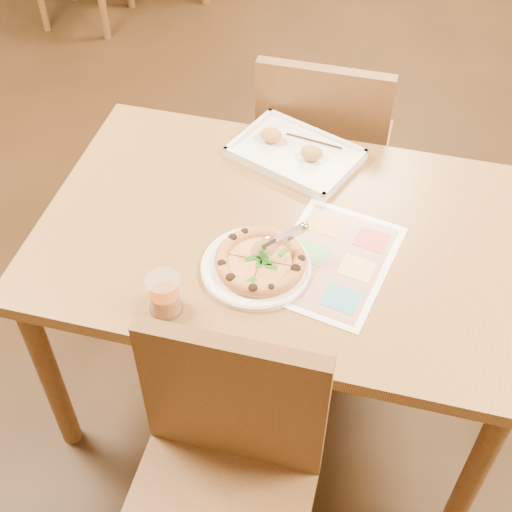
% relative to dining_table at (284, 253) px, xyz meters
% --- Properties ---
extents(room, '(7.00, 7.00, 7.00)m').
position_rel_dining_table_xyz_m(room, '(0.00, 0.00, 0.72)').
color(room, black).
rests_on(room, ground).
extents(dining_table, '(1.30, 0.85, 0.72)m').
position_rel_dining_table_xyz_m(dining_table, '(0.00, 0.00, 0.00)').
color(dining_table, olive).
rests_on(dining_table, ground).
extents(chair_near, '(0.42, 0.42, 0.47)m').
position_rel_dining_table_xyz_m(chair_near, '(0.00, -0.60, -0.07)').
color(chair_near, brown).
rests_on(chair_near, ground).
extents(chair_far, '(0.42, 0.42, 0.47)m').
position_rel_dining_table_xyz_m(chair_far, '(-0.00, 0.60, -0.07)').
color(chair_far, brown).
rests_on(chair_far, ground).
extents(plate, '(0.32, 0.32, 0.01)m').
position_rel_dining_table_xyz_m(plate, '(-0.04, -0.15, 0.09)').
color(plate, white).
rests_on(plate, dining_table).
extents(pizza, '(0.23, 0.23, 0.03)m').
position_rel_dining_table_xyz_m(pizza, '(-0.03, -0.14, 0.11)').
color(pizza, '#DE894C').
rests_on(pizza, plate).
extents(pizza_cutter, '(0.12, 0.09, 0.08)m').
position_rel_dining_table_xyz_m(pizza_cutter, '(0.01, -0.12, 0.17)').
color(pizza_cutter, silver).
rests_on(pizza_cutter, pizza).
extents(appetizer_tray, '(0.41, 0.35, 0.06)m').
position_rel_dining_table_xyz_m(appetizer_tray, '(-0.04, 0.31, 0.10)').
color(appetizer_tray, white).
rests_on(appetizer_tray, dining_table).
extents(glass_tumbler, '(0.08, 0.08, 0.10)m').
position_rel_dining_table_xyz_m(glass_tumbler, '(-0.22, -0.33, 0.13)').
color(glass_tumbler, '#7B3509').
rests_on(glass_tumbler, dining_table).
extents(menu, '(0.34, 0.43, 0.00)m').
position_rel_dining_table_xyz_m(menu, '(0.14, -0.08, 0.09)').
color(menu, white).
rests_on(menu, dining_table).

